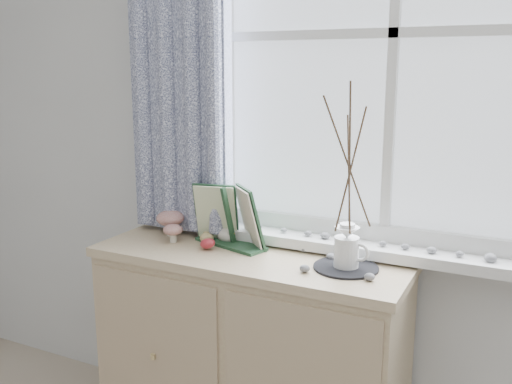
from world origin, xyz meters
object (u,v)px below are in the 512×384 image
sideboard (250,357)px  toadstool_cluster (171,222)px  twig_pitcher (350,162)px  botanical_book (227,217)px

sideboard → toadstool_cluster: bearing=173.6°
sideboard → twig_pitcher: bearing=0.4°
sideboard → toadstool_cluster: toadstool_cluster is taller
botanical_book → sideboard: bearing=3.0°
twig_pitcher → toadstool_cluster: bearing=179.6°
toadstool_cluster → botanical_book: bearing=-3.6°
sideboard → botanical_book: size_ratio=3.37×
botanical_book → twig_pitcher: (0.49, -0.02, 0.25)m
sideboard → botanical_book: bearing=167.0°
sideboard → twig_pitcher: size_ratio=1.84×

